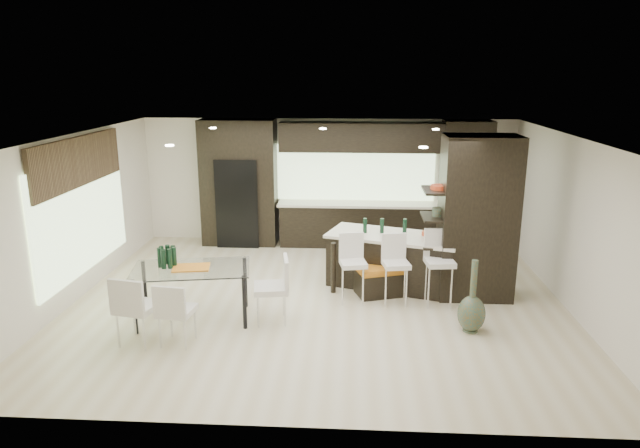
# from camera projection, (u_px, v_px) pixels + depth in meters

# --- Properties ---
(ground) EXTENTS (8.00, 8.00, 0.00)m
(ground) POSITION_uv_depth(u_px,v_px,m) (318.00, 300.00, 9.46)
(ground) COLOR beige
(ground) RESTS_ON ground
(back_wall) EXTENTS (8.00, 0.02, 2.70)m
(back_wall) POSITION_uv_depth(u_px,v_px,m) (328.00, 181.00, 12.48)
(back_wall) COLOR white
(back_wall) RESTS_ON ground
(left_wall) EXTENTS (0.02, 7.00, 2.70)m
(left_wall) POSITION_uv_depth(u_px,v_px,m) (75.00, 218.00, 9.34)
(left_wall) COLOR white
(left_wall) RESTS_ON ground
(right_wall) EXTENTS (0.02, 7.00, 2.70)m
(right_wall) POSITION_uv_depth(u_px,v_px,m) (574.00, 226.00, 8.87)
(right_wall) COLOR white
(right_wall) RESTS_ON ground
(ceiling) EXTENTS (8.00, 7.00, 0.02)m
(ceiling) POSITION_uv_depth(u_px,v_px,m) (318.00, 137.00, 8.76)
(ceiling) COLOR white
(ceiling) RESTS_ON ground
(window_left) EXTENTS (0.04, 3.20, 1.90)m
(window_left) POSITION_uv_depth(u_px,v_px,m) (83.00, 215.00, 9.53)
(window_left) COLOR #B2D199
(window_left) RESTS_ON left_wall
(window_back) EXTENTS (3.40, 0.04, 1.20)m
(window_back) POSITION_uv_depth(u_px,v_px,m) (355.00, 172.00, 12.35)
(window_back) COLOR #B2D199
(window_back) RESTS_ON back_wall
(stone_accent) EXTENTS (0.08, 3.00, 0.80)m
(stone_accent) POSITION_uv_depth(u_px,v_px,m) (78.00, 162.00, 9.29)
(stone_accent) COLOR brown
(stone_accent) RESTS_ON left_wall
(ceiling_spots) EXTENTS (4.00, 3.00, 0.02)m
(ceiling_spots) POSITION_uv_depth(u_px,v_px,m) (319.00, 136.00, 9.00)
(ceiling_spots) COLOR white
(ceiling_spots) RESTS_ON ceiling
(back_cabinetry) EXTENTS (6.80, 0.68, 2.70)m
(back_cabinetry) POSITION_uv_depth(u_px,v_px,m) (351.00, 184.00, 12.13)
(back_cabinetry) COLOR black
(back_cabinetry) RESTS_ON ground
(refrigerator) EXTENTS (0.90, 0.68, 1.90)m
(refrigerator) POSITION_uv_depth(u_px,v_px,m) (239.00, 201.00, 12.33)
(refrigerator) COLOR black
(refrigerator) RESTS_ON ground
(partition_column) EXTENTS (1.20, 0.80, 2.70)m
(partition_column) POSITION_uv_depth(u_px,v_px,m) (477.00, 218.00, 9.34)
(partition_column) COLOR black
(partition_column) RESTS_ON ground
(kitchen_island) EXTENTS (2.44, 1.61, 0.94)m
(kitchen_island) POSITION_uv_depth(u_px,v_px,m) (393.00, 260.00, 9.99)
(kitchen_island) COLOR black
(kitchen_island) RESTS_ON ground
(stool_left) EXTENTS (0.48, 0.48, 0.92)m
(stool_left) POSITION_uv_depth(u_px,v_px,m) (353.00, 276.00, 9.27)
(stool_left) COLOR silver
(stool_left) RESTS_ON ground
(stool_mid) EXTENTS (0.47, 0.47, 0.92)m
(stool_mid) POSITION_uv_depth(u_px,v_px,m) (396.00, 276.00, 9.23)
(stool_mid) COLOR silver
(stool_mid) RESTS_ON ground
(stool_right) EXTENTS (0.49, 0.49, 1.00)m
(stool_right) POSITION_uv_depth(u_px,v_px,m) (439.00, 276.00, 9.16)
(stool_right) COLOR silver
(stool_right) RESTS_ON ground
(bench) EXTENTS (1.41, 0.89, 0.51)m
(bench) POSITION_uv_depth(u_px,v_px,m) (395.00, 279.00, 9.71)
(bench) COLOR black
(bench) RESTS_ON ground
(floor_vase) EXTENTS (0.45, 0.45, 1.10)m
(floor_vase) POSITION_uv_depth(u_px,v_px,m) (473.00, 296.00, 8.19)
(floor_vase) COLOR #404B36
(floor_vase) RESTS_ON ground
(dining_table) EXTENTS (1.87, 1.25, 0.83)m
(dining_table) POSITION_uv_depth(u_px,v_px,m) (193.00, 294.00, 8.62)
(dining_table) COLOR white
(dining_table) RESTS_ON ground
(chair_near) EXTENTS (0.51, 0.51, 0.85)m
(chair_near) POSITION_uv_depth(u_px,v_px,m) (177.00, 315.00, 7.86)
(chair_near) COLOR silver
(chair_near) RESTS_ON ground
(chair_far) EXTENTS (0.60, 0.60, 0.94)m
(chair_far) POSITION_uv_depth(u_px,v_px,m) (138.00, 312.00, 7.85)
(chair_far) COLOR silver
(chair_far) RESTS_ON ground
(chair_end) EXTENTS (0.58, 0.58, 0.93)m
(chair_end) POSITION_uv_depth(u_px,v_px,m) (271.00, 293.00, 8.54)
(chair_end) COLOR silver
(chair_end) RESTS_ON ground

